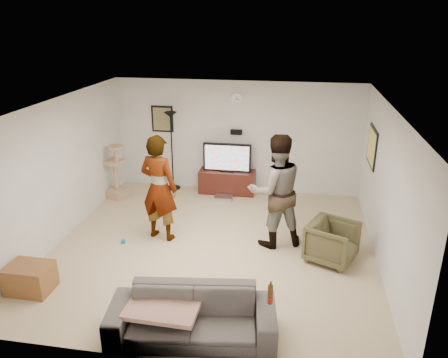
% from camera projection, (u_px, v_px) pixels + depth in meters
% --- Properties ---
extents(floor, '(5.50, 5.50, 0.02)m').
position_uv_depth(floor, '(214.00, 247.00, 7.69)').
color(floor, tan).
rests_on(floor, ground).
extents(ceiling, '(5.50, 5.50, 0.02)m').
position_uv_depth(ceiling, '(212.00, 105.00, 6.79)').
color(ceiling, white).
rests_on(ceiling, wall_back).
extents(wall_back, '(5.50, 0.04, 2.50)m').
position_uv_depth(wall_back, '(237.00, 137.00, 9.77)').
color(wall_back, silver).
rests_on(wall_back, floor).
extents(wall_front, '(5.50, 0.04, 2.50)m').
position_uv_depth(wall_front, '(164.00, 270.00, 4.70)').
color(wall_front, silver).
rests_on(wall_front, floor).
extents(wall_left, '(0.04, 5.50, 2.50)m').
position_uv_depth(wall_left, '(59.00, 171.00, 7.67)').
color(wall_left, silver).
rests_on(wall_left, floor).
extents(wall_right, '(0.04, 5.50, 2.50)m').
position_uv_depth(wall_right, '(386.00, 191.00, 6.81)').
color(wall_right, silver).
rests_on(wall_right, floor).
extents(wall_clock, '(0.26, 0.04, 0.26)m').
position_uv_depth(wall_clock, '(237.00, 99.00, 9.45)').
color(wall_clock, silver).
rests_on(wall_clock, wall_back).
extents(wall_speaker, '(0.25, 0.10, 0.10)m').
position_uv_depth(wall_speaker, '(236.00, 132.00, 9.67)').
color(wall_speaker, black).
rests_on(wall_speaker, wall_back).
extents(picture_back, '(0.42, 0.03, 0.52)m').
position_uv_depth(picture_back, '(162.00, 119.00, 9.90)').
color(picture_back, olive).
rests_on(picture_back, wall_back).
extents(picture_right, '(0.03, 0.78, 0.62)m').
position_uv_depth(picture_right, '(372.00, 147.00, 8.19)').
color(picture_right, '#F9E367').
rests_on(picture_right, wall_right).
extents(tv_stand, '(1.26, 0.45, 0.52)m').
position_uv_depth(tv_stand, '(227.00, 182.00, 9.93)').
color(tv_stand, '#3A1510').
rests_on(tv_stand, floor).
extents(console_box, '(0.40, 0.30, 0.07)m').
position_uv_depth(console_box, '(224.00, 198.00, 9.64)').
color(console_box, silver).
rests_on(console_box, floor).
extents(tv, '(1.07, 0.08, 0.64)m').
position_uv_depth(tv, '(227.00, 157.00, 9.72)').
color(tv, black).
rests_on(tv, tv_stand).
extents(tv_screen, '(0.99, 0.01, 0.56)m').
position_uv_depth(tv_screen, '(227.00, 158.00, 9.68)').
color(tv_screen, '#40ADCC').
rests_on(tv_screen, tv).
extents(floor_lamp, '(0.32, 0.32, 1.80)m').
position_uv_depth(floor_lamp, '(172.00, 151.00, 9.94)').
color(floor_lamp, black).
rests_on(floor_lamp, floor).
extents(cat_tree, '(0.49, 0.49, 1.22)m').
position_uv_depth(cat_tree, '(115.00, 172.00, 9.54)').
color(cat_tree, tan).
rests_on(cat_tree, floor).
extents(person_left, '(0.80, 0.63, 1.93)m').
position_uv_depth(person_left, '(159.00, 188.00, 7.68)').
color(person_left, '#A7A7AC').
rests_on(person_left, floor).
extents(person_right, '(1.19, 1.07, 2.01)m').
position_uv_depth(person_right, '(276.00, 191.00, 7.45)').
color(person_right, '#32469B').
rests_on(person_right, floor).
extents(sofa, '(2.17, 1.08, 0.61)m').
position_uv_depth(sofa, '(192.00, 316.00, 5.46)').
color(sofa, '#4C4745').
rests_on(sofa, floor).
extents(throw_blanket, '(0.92, 0.73, 0.06)m').
position_uv_depth(throw_blanket, '(164.00, 305.00, 5.48)').
color(throw_blanket, tan).
rests_on(throw_blanket, sofa).
extents(beer_bottle, '(0.06, 0.06, 0.25)m').
position_uv_depth(beer_bottle, '(270.00, 294.00, 5.15)').
color(beer_bottle, '#4E2D0B').
rests_on(beer_bottle, sofa).
extents(armchair, '(0.98, 0.97, 0.68)m').
position_uv_depth(armchair, '(332.00, 242.00, 7.14)').
color(armchair, '#49442A').
rests_on(armchair, floor).
extents(side_table, '(0.63, 0.48, 0.42)m').
position_uv_depth(side_table, '(30.00, 278.00, 6.40)').
color(side_table, brown).
rests_on(side_table, floor).
extents(toy_ball, '(0.08, 0.08, 0.08)m').
position_uv_depth(toy_ball, '(123.00, 241.00, 7.78)').
color(toy_ball, '#0085A1').
rests_on(toy_ball, floor).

